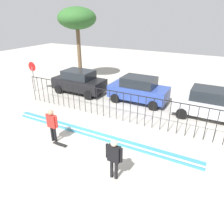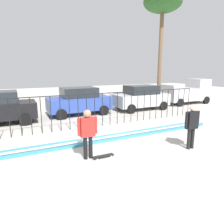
% 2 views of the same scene
% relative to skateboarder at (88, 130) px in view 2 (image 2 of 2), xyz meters
% --- Properties ---
extents(ground_plane, '(60.00, 60.00, 0.00)m').
position_rel_skateboarder_xyz_m(ground_plane, '(1.72, 0.25, -1.07)').
color(ground_plane, '#ADA89E').
extents(bowl_coping_ledge, '(11.00, 0.40, 0.27)m').
position_rel_skateboarder_xyz_m(bowl_coping_ledge, '(1.72, 1.35, -0.94)').
color(bowl_coping_ledge, teal).
rests_on(bowl_coping_ledge, ground).
extents(perimeter_fence, '(14.04, 0.04, 1.85)m').
position_rel_skateboarder_xyz_m(perimeter_fence, '(1.72, 3.74, 0.07)').
color(perimeter_fence, black).
rests_on(perimeter_fence, ground).
extents(skateboarder, '(0.72, 0.27, 1.78)m').
position_rel_skateboarder_xyz_m(skateboarder, '(0.00, 0.00, 0.00)').
color(skateboarder, black).
rests_on(skateboarder, ground).
extents(skateboard, '(0.80, 0.20, 0.07)m').
position_rel_skateboarder_xyz_m(skateboard, '(0.52, -0.17, -1.01)').
color(skateboard, black).
rests_on(skateboard, ground).
extents(camera_operator, '(0.72, 0.27, 1.79)m').
position_rel_skateboarder_xyz_m(camera_operator, '(3.99, -0.92, 0.01)').
color(camera_operator, black).
rests_on(camera_operator, ground).
extents(parked_car_blue, '(4.30, 2.12, 1.90)m').
position_rel_skateboarder_xyz_m(parked_car_blue, '(1.86, 7.08, -0.09)').
color(parked_car_blue, '#2D479E').
rests_on(parked_car_blue, ground).
extents(parked_car_silver, '(4.30, 2.12, 1.90)m').
position_rel_skateboarder_xyz_m(parked_car_silver, '(6.76, 6.70, -0.09)').
color(parked_car_silver, '#B7BABF').
rests_on(parked_car_silver, ground).
extents(pickup_truck, '(4.70, 2.12, 2.24)m').
position_rel_skateboarder_xyz_m(pickup_truck, '(12.38, 7.29, -0.03)').
color(pickup_truck, '#B7B7BC').
rests_on(pickup_truck, ground).
extents(palm_tree_tall, '(3.48, 3.48, 10.04)m').
position_rel_skateboarder_xyz_m(palm_tree_tall, '(10.59, 9.34, 7.80)').
color(palm_tree_tall, brown).
rests_on(palm_tree_tall, ground).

